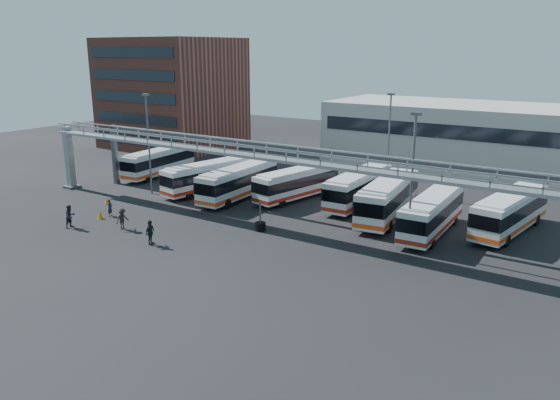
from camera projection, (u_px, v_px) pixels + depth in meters
The scene contains 22 objects.
ground at pixel (223, 246), 41.58m from camera, with size 140.00×140.00×0.00m, color black.
gantry at pixel (267, 162), 44.83m from camera, with size 51.40×5.15×7.10m.
apartment_building at pixel (172, 93), 81.59m from camera, with size 18.00×15.00×16.00m, color brown.
warehouse at pixel (504, 140), 64.70m from camera, with size 42.00×14.00×8.00m, color #9E9E99.
light_pole_left at pixel (148, 139), 54.97m from camera, with size 0.70×0.35×10.21m.
light_pole_mid at pixel (412, 175), 39.31m from camera, with size 0.70×0.35×10.21m.
light_pole_back at pixel (389, 138), 55.62m from camera, with size 0.70×0.35×10.21m.
bus_0 at pixel (159, 161), 63.94m from camera, with size 3.26×10.51×3.14m.
bus_2 at pixel (208, 176), 56.60m from camera, with size 4.22×10.60×3.14m.
bus_3 at pixel (238, 181), 54.05m from camera, with size 2.89×10.80×3.26m.
bus_4 at pixel (297, 183), 53.98m from camera, with size 4.25×10.35×3.06m.
bus_5 at pixel (359, 187), 51.82m from camera, with size 2.75×10.78×3.26m.
bus_6 at pixel (388, 197), 47.76m from camera, with size 4.07×11.74×3.49m.
bus_7 at pixel (432, 213), 43.81m from camera, with size 2.79×10.55×3.18m.
bus_8 at pixel (510, 211), 44.07m from camera, with size 4.03×11.04×3.28m.
pedestrian_a at pixel (110, 208), 48.71m from camera, with size 0.57×0.37×1.55m, color #212129.
pedestrian_b at pixel (70, 216), 45.60m from camera, with size 0.95×0.74×1.95m, color #282330.
pedestrian_c at pixel (122, 219), 45.18m from camera, with size 1.17×0.67×1.80m, color #2F1F21.
pedestrian_d at pixel (150, 232), 41.57m from camera, with size 1.14×0.48×1.95m, color #18272C.
cone_left at pixel (100, 214), 48.14m from camera, with size 0.48×0.48×0.77m, color orange.
cone_right at pixel (107, 200), 52.67m from camera, with size 0.43×0.43×0.69m, color orange.
tire_stack at pixel (260, 226), 44.94m from camera, with size 0.88×0.88×2.52m.
Camera 1 is at (25.15, -30.27, 14.52)m, focal length 35.00 mm.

